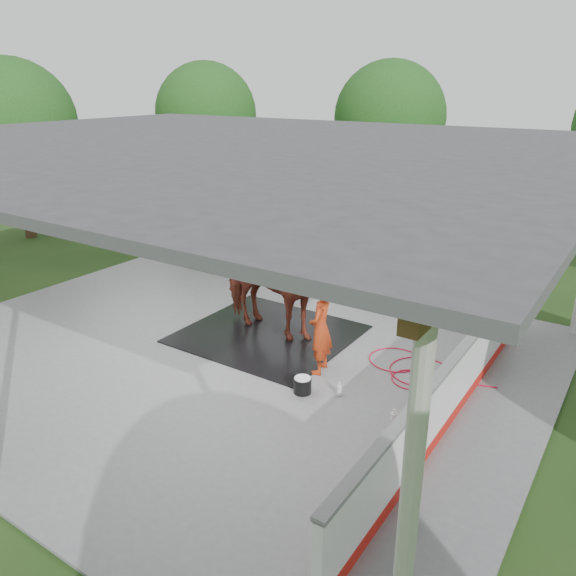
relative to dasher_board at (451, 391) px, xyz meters
The scene contains 12 objects.
ground 4.64m from the dasher_board, behind, with size 100.00×100.00×0.00m, color #1E3814.
concrete_slab 4.63m from the dasher_board, behind, with size 12.00×10.00×0.05m, color slate.
pavilion_structure 5.70m from the dasher_board, behind, with size 12.60×10.60×4.05m.
dasher_board is the anchor object (origin of this frame).
tree_belt 5.43m from the dasher_board, 168.18° to the left, with size 28.00×28.00×5.80m.
rubber_mat 4.37m from the dasher_board, 166.01° to the left, with size 3.33×3.12×0.02m, color black.
horse 4.38m from the dasher_board, 166.01° to the left, with size 1.20×2.63×2.22m, color maroon.
handler 2.54m from the dasher_board, behind, with size 0.62×0.41×1.70m, color #AD3312.
wash_bucket 2.45m from the dasher_board, 167.48° to the right, with size 0.31×0.31×0.28m.
soap_bottle_a 1.85m from the dasher_board, behind, with size 0.10×0.10×0.26m, color silver.
soap_bottle_b 0.94m from the dasher_board, 147.25° to the right, with size 0.10×0.10×0.22m, color #338CD8.
hose_coil 1.79m from the dasher_board, 131.67° to the left, with size 2.41×1.42×0.02m.
Camera 1 is at (6.68, -7.61, 5.06)m, focal length 35.00 mm.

